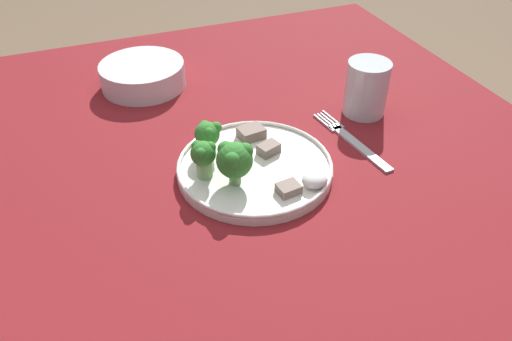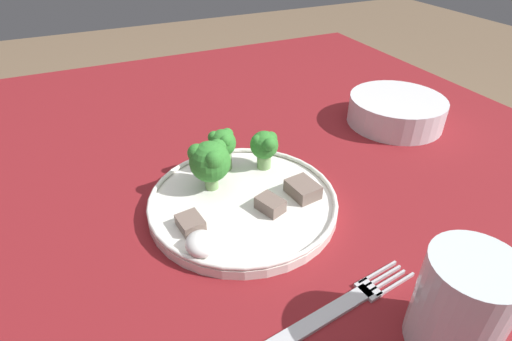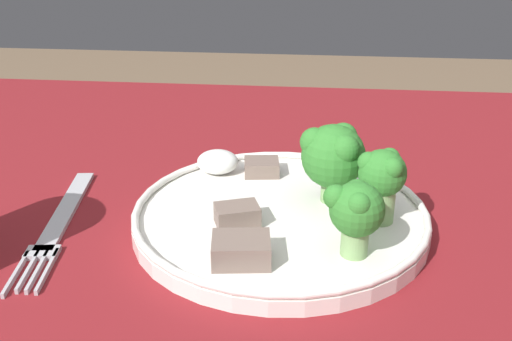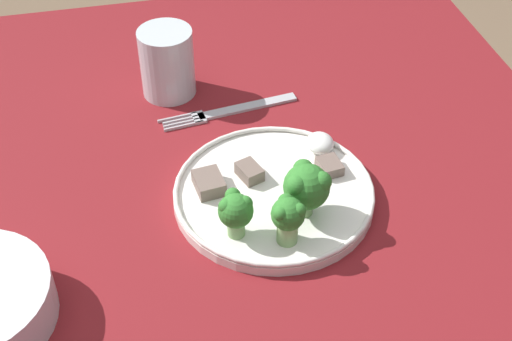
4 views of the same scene
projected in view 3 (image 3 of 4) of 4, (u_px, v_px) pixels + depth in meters
dinner_plate at (280, 216)px, 0.47m from camera, size 0.23×0.23×0.02m
fork at (58, 224)px, 0.48m from camera, size 0.04×0.19×0.00m
broccoli_floret_near_rim_left at (333, 155)px, 0.48m from camera, size 0.05×0.05×0.07m
broccoli_floret_center_left at (382, 177)px, 0.45m from camera, size 0.04×0.04×0.06m
broccoli_floret_back_left at (352, 210)px, 0.40m from camera, size 0.04×0.04×0.05m
meat_slice_front_slice at (237, 215)px, 0.45m from camera, size 0.04×0.03×0.02m
meat_slice_middle_slice at (262, 167)px, 0.54m from camera, size 0.03×0.03×0.01m
meat_slice_rear_slice at (241, 250)px, 0.41m from camera, size 0.04×0.04×0.02m
sauce_dollop at (218, 162)px, 0.54m from camera, size 0.04×0.03×0.02m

